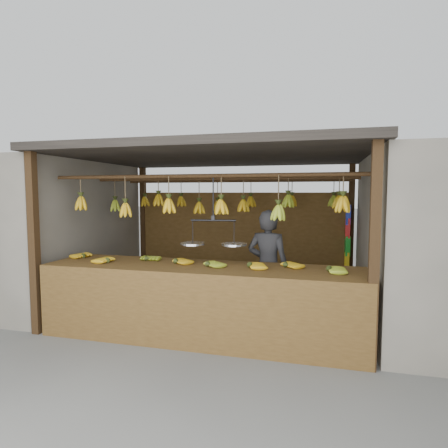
# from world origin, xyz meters

# --- Properties ---
(ground) EXTENTS (80.00, 80.00, 0.00)m
(ground) POSITION_xyz_m (0.00, 0.00, 0.00)
(ground) COLOR #5B5B57
(stall) EXTENTS (4.30, 3.30, 2.40)m
(stall) POSITION_xyz_m (0.00, 0.33, 1.97)
(stall) COLOR #2F1E0F
(stall) RESTS_ON ground
(neighbor_left) EXTENTS (3.00, 3.00, 2.30)m
(neighbor_left) POSITION_xyz_m (-3.60, 0.00, 1.15)
(neighbor_left) COLOR slate
(neighbor_left) RESTS_ON ground
(counter) EXTENTS (3.92, 0.89, 0.96)m
(counter) POSITION_xyz_m (0.07, -1.24, 0.72)
(counter) COLOR brown
(counter) RESTS_ON ground
(hanging_bananas) EXTENTS (3.62, 2.25, 0.40)m
(hanging_bananas) POSITION_xyz_m (0.01, -0.01, 1.62)
(hanging_bananas) COLOR gold
(hanging_bananas) RESTS_ON ground
(balance_scale) EXTENTS (0.81, 0.37, 0.86)m
(balance_scale) POSITION_xyz_m (0.20, -1.00, 1.20)
(balance_scale) COLOR black
(balance_scale) RESTS_ON ground
(vendor) EXTENTS (0.62, 0.45, 1.57)m
(vendor) POSITION_xyz_m (0.80, -0.39, 0.78)
(vendor) COLOR #262628
(vendor) RESTS_ON ground
(bag_bundles) EXTENTS (0.08, 0.26, 1.15)m
(bag_bundles) POSITION_xyz_m (1.94, 1.35, 1.02)
(bag_bundles) COLOR #1426BF
(bag_bundles) RESTS_ON ground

